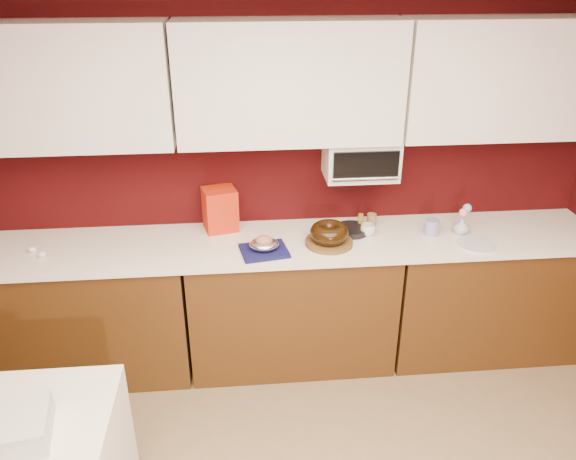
# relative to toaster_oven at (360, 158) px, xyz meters

# --- Properties ---
(wall_back) EXTENTS (4.00, 0.02, 2.50)m
(wall_back) POSITION_rel_toaster_oven_xyz_m (-0.45, 0.15, -0.12)
(wall_back) COLOR #360708
(wall_back) RESTS_ON floor
(base_cabinet_left) EXTENTS (1.31, 0.58, 0.86)m
(base_cabinet_left) POSITION_rel_toaster_oven_xyz_m (-1.78, -0.17, -0.95)
(base_cabinet_left) COLOR #4A2B0E
(base_cabinet_left) RESTS_ON floor
(base_cabinet_center) EXTENTS (1.31, 0.58, 0.86)m
(base_cabinet_center) POSITION_rel_toaster_oven_xyz_m (-0.45, -0.17, -0.95)
(base_cabinet_center) COLOR #4A2B0E
(base_cabinet_center) RESTS_ON floor
(base_cabinet_right) EXTENTS (1.31, 0.58, 0.86)m
(base_cabinet_right) POSITION_rel_toaster_oven_xyz_m (0.88, -0.17, -0.95)
(base_cabinet_right) COLOR #4A2B0E
(base_cabinet_right) RESTS_ON floor
(countertop) EXTENTS (4.00, 0.62, 0.04)m
(countertop) POSITION_rel_toaster_oven_xyz_m (-0.45, -0.17, -0.49)
(countertop) COLOR white
(countertop) RESTS_ON base_cabinet_center
(upper_cabinet_left) EXTENTS (1.31, 0.33, 0.70)m
(upper_cabinet_left) POSITION_rel_toaster_oven_xyz_m (-1.78, -0.02, 0.48)
(upper_cabinet_left) COLOR white
(upper_cabinet_left) RESTS_ON wall_back
(upper_cabinet_center) EXTENTS (1.31, 0.33, 0.70)m
(upper_cabinet_center) POSITION_rel_toaster_oven_xyz_m (-0.45, -0.02, 0.48)
(upper_cabinet_center) COLOR white
(upper_cabinet_center) RESTS_ON wall_back
(upper_cabinet_right) EXTENTS (1.31, 0.33, 0.70)m
(upper_cabinet_right) POSITION_rel_toaster_oven_xyz_m (0.88, -0.02, 0.48)
(upper_cabinet_right) COLOR white
(upper_cabinet_right) RESTS_ON wall_back
(toaster_oven) EXTENTS (0.45, 0.30, 0.25)m
(toaster_oven) POSITION_rel_toaster_oven_xyz_m (0.00, 0.00, 0.00)
(toaster_oven) COLOR white
(toaster_oven) RESTS_ON upper_cabinet_center
(toaster_oven_door) EXTENTS (0.40, 0.02, 0.18)m
(toaster_oven_door) POSITION_rel_toaster_oven_xyz_m (0.00, -0.16, 0.00)
(toaster_oven_door) COLOR black
(toaster_oven_door) RESTS_ON toaster_oven
(toaster_oven_handle) EXTENTS (0.42, 0.02, 0.02)m
(toaster_oven_handle) POSITION_rel_toaster_oven_xyz_m (0.00, -0.18, -0.07)
(toaster_oven_handle) COLOR silver
(toaster_oven_handle) RESTS_ON toaster_oven
(cake_base) EXTENTS (0.38, 0.38, 0.03)m
(cake_base) POSITION_rel_toaster_oven_xyz_m (-0.22, -0.25, -0.46)
(cake_base) COLOR brown
(cake_base) RESTS_ON countertop
(bundt_cake) EXTENTS (0.25, 0.25, 0.10)m
(bundt_cake) POSITION_rel_toaster_oven_xyz_m (-0.22, -0.25, -0.39)
(bundt_cake) COLOR black
(bundt_cake) RESTS_ON cake_base
(navy_towel) EXTENTS (0.31, 0.28, 0.02)m
(navy_towel) POSITION_rel_toaster_oven_xyz_m (-0.63, -0.31, -0.46)
(navy_towel) COLOR #121244
(navy_towel) RESTS_ON countertop
(foil_ham_nest) EXTENTS (0.21, 0.19, 0.07)m
(foil_ham_nest) POSITION_rel_toaster_oven_xyz_m (-0.63, -0.31, -0.42)
(foil_ham_nest) COLOR silver
(foil_ham_nest) RESTS_ON navy_towel
(roasted_ham) EXTENTS (0.13, 0.12, 0.07)m
(roasted_ham) POSITION_rel_toaster_oven_xyz_m (-0.63, -0.31, -0.40)
(roasted_ham) COLOR #B96D54
(roasted_ham) RESTS_ON foil_ham_nest
(pandoro_box) EXTENTS (0.24, 0.23, 0.28)m
(pandoro_box) POSITION_rel_toaster_oven_xyz_m (-0.89, 0.04, -0.34)
(pandoro_box) COLOR #A90B0B
(pandoro_box) RESTS_ON countertop
(dark_pan) EXTENTS (0.25, 0.25, 0.04)m
(dark_pan) POSITION_rel_toaster_oven_xyz_m (-0.05, -0.09, -0.46)
(dark_pan) COLOR black
(dark_pan) RESTS_ON countertop
(coffee_mug) EXTENTS (0.09, 0.09, 0.09)m
(coffee_mug) POSITION_rel_toaster_oven_xyz_m (0.04, -0.14, -0.43)
(coffee_mug) COLOR silver
(coffee_mug) RESTS_ON countertop
(blue_jar) EXTENTS (0.11, 0.11, 0.10)m
(blue_jar) POSITION_rel_toaster_oven_xyz_m (0.45, -0.17, -0.42)
(blue_jar) COLOR #1F1A93
(blue_jar) RESTS_ON countertop
(flower_vase) EXTENTS (0.09, 0.09, 0.12)m
(flower_vase) POSITION_rel_toaster_oven_xyz_m (0.64, -0.17, -0.41)
(flower_vase) COLOR #AEB9C6
(flower_vase) RESTS_ON countertop
(flower_pink) EXTENTS (0.06, 0.06, 0.06)m
(flower_pink) POSITION_rel_toaster_oven_xyz_m (0.64, -0.17, -0.33)
(flower_pink) COLOR pink
(flower_pink) RESTS_ON flower_vase
(flower_blue) EXTENTS (0.06, 0.06, 0.06)m
(flower_blue) POSITION_rel_toaster_oven_xyz_m (0.67, -0.15, -0.30)
(flower_blue) COLOR #91A9E8
(flower_blue) RESTS_ON flower_vase
(china_plate) EXTENTS (0.28, 0.28, 0.01)m
(china_plate) POSITION_rel_toaster_oven_xyz_m (0.68, -0.34, -0.47)
(china_plate) COLOR silver
(china_plate) RESTS_ON countertop
(amber_bottle) EXTENTS (0.04, 0.04, 0.10)m
(amber_bottle) POSITION_rel_toaster_oven_xyz_m (0.02, -0.03, -0.43)
(amber_bottle) COLOR olive
(amber_bottle) RESTS_ON countertop
(paper_cup) EXTENTS (0.08, 0.08, 0.09)m
(paper_cup) POSITION_rel_toaster_oven_xyz_m (0.09, -0.02, -0.43)
(paper_cup) COLOR olive
(paper_cup) RESTS_ON countertop
(egg_left) EXTENTS (0.06, 0.06, 0.04)m
(egg_left) POSITION_rel_toaster_oven_xyz_m (-1.95, -0.25, -0.46)
(egg_left) COLOR silver
(egg_left) RESTS_ON countertop
(egg_right) EXTENTS (0.06, 0.05, 0.04)m
(egg_right) POSITION_rel_toaster_oven_xyz_m (-2.02, -0.18, -0.46)
(egg_right) COLOR white
(egg_right) RESTS_ON countertop
(newspaper_stack) EXTENTS (0.38, 0.33, 0.12)m
(newspaper_stack) POSITION_rel_toaster_oven_xyz_m (-1.73, -1.54, -0.57)
(newspaper_stack) COLOR silver
(newspaper_stack) RESTS_ON dining_table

